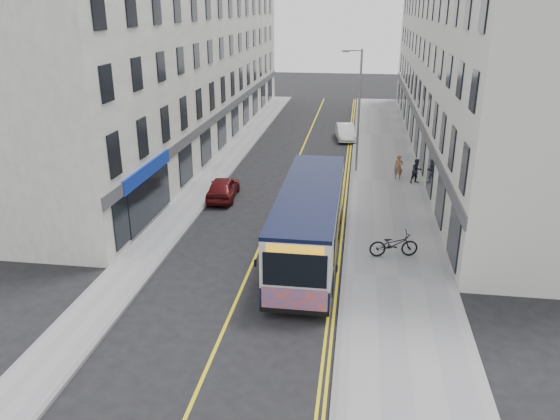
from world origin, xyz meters
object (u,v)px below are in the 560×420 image
(bicycle, at_px, (394,244))
(pedestrian_far, at_px, (417,171))
(streetlamp, at_px, (358,107))
(pedestrian_near, at_px, (399,167))
(city_bus, at_px, (310,220))
(car_white, at_px, (345,132))
(car_maroon, at_px, (223,188))

(bicycle, height_order, pedestrian_far, pedestrian_far)
(streetlamp, distance_m, bicycle, 13.88)
(streetlamp, relative_size, bicycle, 3.70)
(pedestrian_near, bearing_deg, city_bus, -108.84)
(pedestrian_far, bearing_deg, city_bus, -145.14)
(city_bus, bearing_deg, pedestrian_far, 63.41)
(city_bus, xyz_separation_m, car_white, (0.83, 22.80, -1.10))
(car_white, distance_m, car_maroon, 17.10)
(car_maroon, bearing_deg, city_bus, 125.56)
(streetlamp, distance_m, car_white, 10.06)
(pedestrian_far, xyz_separation_m, car_maroon, (-11.32, -4.26, -0.24))
(streetlamp, xyz_separation_m, city_bus, (-1.80, -13.51, -2.63))
(city_bus, distance_m, bicycle, 3.88)
(pedestrian_far, relative_size, car_maroon, 0.40)
(bicycle, relative_size, car_maroon, 0.56)
(car_white, bearing_deg, pedestrian_far, -75.21)
(streetlamp, bearing_deg, pedestrian_far, -30.52)
(city_bus, height_order, bicycle, city_bus)
(city_bus, xyz_separation_m, pedestrian_near, (4.56, 11.92, -0.85))
(city_bus, relative_size, pedestrian_near, 7.07)
(bicycle, xyz_separation_m, pedestrian_far, (1.91, 10.98, 0.20))
(pedestrian_far, height_order, car_maroon, pedestrian_far)
(city_bus, height_order, car_maroon, city_bus)
(pedestrian_far, distance_m, car_maroon, 12.10)
(streetlamp, distance_m, car_maroon, 10.61)
(city_bus, bearing_deg, bicycle, 4.11)
(car_white, bearing_deg, pedestrian_near, -78.84)
(car_maroon, bearing_deg, streetlamp, -142.51)
(pedestrian_near, bearing_deg, pedestrian_far, -30.04)
(streetlamp, xyz_separation_m, pedestrian_far, (3.83, -2.26, -3.49))
(bicycle, xyz_separation_m, car_maroon, (-9.41, 6.72, -0.03))
(pedestrian_near, bearing_deg, bicycle, -92.01)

